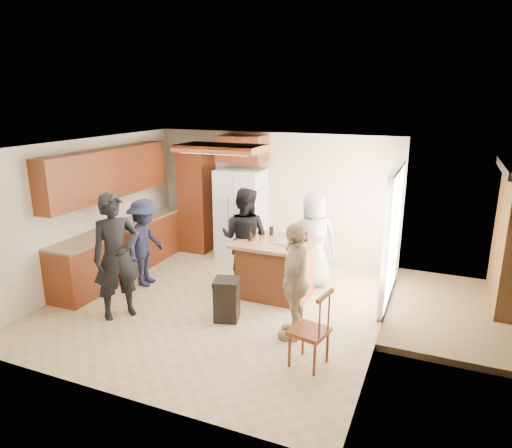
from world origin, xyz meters
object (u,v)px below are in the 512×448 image
at_px(person_behind_right, 313,240).
at_px(person_side_right, 295,281).
at_px(person_front_left, 116,257).
at_px(refrigerator, 241,214).
at_px(kitchen_island, 276,268).
at_px(person_counter, 145,243).
at_px(trash_bin, 227,299).
at_px(spindle_chair, 311,332).
at_px(person_behind_left, 245,238).

xyz_separation_m(person_behind_right, person_side_right, (0.25, -1.77, -0.02)).
xyz_separation_m(person_front_left, person_side_right, (2.59, 0.42, -0.13)).
bearing_deg(refrigerator, kitchen_island, -48.64).
relative_size(person_behind_right, refrigerator, 0.92).
height_order(person_behind_right, person_counter, person_behind_right).
height_order(person_counter, kitchen_island, person_counter).
bearing_deg(person_counter, trash_bin, -115.13).
bearing_deg(kitchen_island, person_side_right, -59.31).
relative_size(person_behind_right, kitchen_island, 1.29).
bearing_deg(person_front_left, spindle_chair, -57.66).
bearing_deg(kitchen_island, person_behind_left, 168.16).
bearing_deg(kitchen_island, person_front_left, -140.19).
distance_m(person_behind_right, person_counter, 2.88).
bearing_deg(person_behind_left, person_side_right, 133.29).
bearing_deg(spindle_chair, person_behind_right, 105.22).
distance_m(refrigerator, spindle_chair, 4.03).
bearing_deg(spindle_chair, person_behind_left, 132.11).
height_order(person_front_left, person_behind_right, person_front_left).
xyz_separation_m(kitchen_island, trash_bin, (-0.37, -1.09, -0.16)).
xyz_separation_m(person_behind_right, kitchen_island, (-0.45, -0.61, -0.35)).
bearing_deg(person_front_left, person_behind_left, -0.92).
distance_m(person_front_left, person_counter, 1.19).
relative_size(person_behind_left, person_side_right, 1.08).
height_order(person_behind_right, refrigerator, refrigerator).
bearing_deg(person_behind_left, person_counter, 17.79).
distance_m(person_front_left, person_behind_right, 3.21).
xyz_separation_m(person_behind_left, spindle_chair, (1.71, -1.90, -0.42)).
bearing_deg(person_behind_left, trash_bin, 99.67).
bearing_deg(person_side_right, person_behind_left, -140.64).
bearing_deg(person_counter, refrigerator, -32.54).
xyz_separation_m(kitchen_island, spindle_chair, (1.09, -1.77, -0.02)).
xyz_separation_m(person_counter, trash_bin, (1.86, -0.64, -0.44)).
xyz_separation_m(refrigerator, kitchen_island, (1.28, -1.46, -0.43)).
relative_size(person_front_left, person_side_right, 1.16).
relative_size(person_behind_left, kitchen_island, 1.36).
bearing_deg(kitchen_island, spindle_chair, -58.28).
bearing_deg(kitchen_island, person_behind_right, 53.81).
distance_m(person_behind_left, refrigerator, 1.48).
distance_m(person_front_left, person_behind_left, 2.14).
bearing_deg(person_counter, person_behind_left, -76.32).
relative_size(person_front_left, trash_bin, 2.97).
bearing_deg(person_side_right, person_front_left, -86.83).
height_order(refrigerator, kitchen_island, refrigerator).
bearing_deg(person_behind_right, spindle_chair, 76.98).
bearing_deg(spindle_chair, kitchen_island, 121.72).
bearing_deg(kitchen_island, trash_bin, -108.70).
xyz_separation_m(trash_bin, spindle_chair, (1.46, -0.68, 0.13)).
bearing_deg(person_front_left, refrigerator, 24.32).
height_order(person_behind_left, person_counter, person_behind_left).
xyz_separation_m(person_counter, spindle_chair, (3.32, -1.31, -0.31)).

